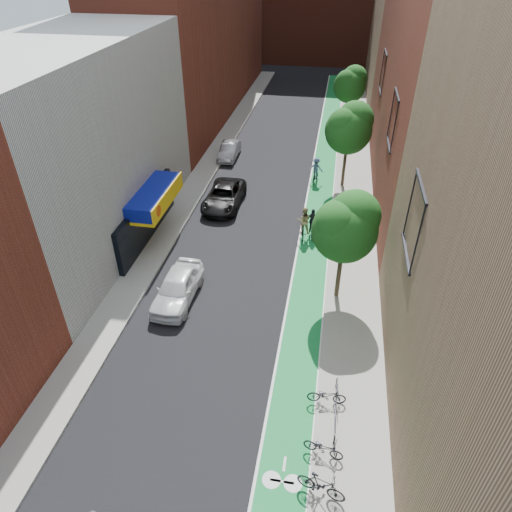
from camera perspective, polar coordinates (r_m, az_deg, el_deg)
The scene contains 20 objects.
ground at distance 19.84m, azimuth -8.74°, elevation -21.83°, with size 160.00×160.00×0.00m, color black.
bike_lane at distance 39.61m, azimuth 8.40°, elevation 10.07°, with size 2.00×68.00×0.01m, color #157833.
sidewalk_left at distance 40.98m, azimuth -5.93°, elevation 11.24°, with size 2.00×68.00×0.15m, color gray.
sidewalk_right at distance 39.62m, azimuth 12.06°, elevation 9.78°, with size 3.00×68.00×0.15m, color gray.
building_left_white at distance 30.51m, azimuth -22.03°, elevation 12.41°, with size 8.00×20.00×12.00m, color silver.
building_left_far_red at distance 54.58m, azimuth -7.55°, elevation 29.03°, with size 8.00×36.00×22.00m, color maroon.
building_right_mid_red at distance 37.17m, azimuth 23.56°, elevation 24.01°, with size 8.00×28.00×22.00m, color maroon.
building_right_far_tan at distance 60.92m, azimuth 19.00°, elevation 26.37°, with size 8.00×20.00×18.00m, color #8C6B4C.
tree_near at distance 23.29m, azimuth 11.20°, elevation 3.77°, with size 3.40×3.36×6.42m.
tree_mid at distance 35.97m, azimuth 11.60°, elevation 15.54°, with size 3.55×3.53×6.74m.
tree_far at distance 49.51m, azimuth 11.71°, elevation 20.37°, with size 3.30×3.25×6.21m.
parked_car_white at distance 25.30m, azimuth -9.80°, elevation -3.88°, with size 1.92×4.77×1.62m, color silver.
parked_car_black at distance 34.10m, azimuth -4.03°, elevation 7.48°, with size 2.51×5.44×1.51m, color black.
parked_car_silver at distance 42.23m, azimuth -3.36°, elevation 13.01°, with size 1.44×4.14×1.36m, color gray.
cyclist_lane_near at distance 30.20m, azimuth 5.96°, elevation 3.90°, with size 0.95×1.70×2.20m.
cyclist_lane_mid at distance 30.46m, azimuth 7.05°, elevation 3.69°, with size 1.01×1.68×2.02m.
cyclist_lane_far at distance 37.86m, azimuth 7.48°, elevation 10.45°, with size 1.21×1.77×2.05m.
parked_bike_near at distance 20.39m, azimuth 8.83°, elevation -16.83°, with size 0.58×1.65×0.87m, color black.
parked_bike_mid at distance 18.08m, azimuth 8.16°, elevation -26.53°, with size 0.51×1.81×1.09m, color black.
parked_bike_far at distance 18.99m, azimuth 8.43°, elevation -22.61°, with size 0.55×1.58×0.83m, color black.
Camera 1 is at (4.62, -10.01, 16.50)m, focal length 32.00 mm.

